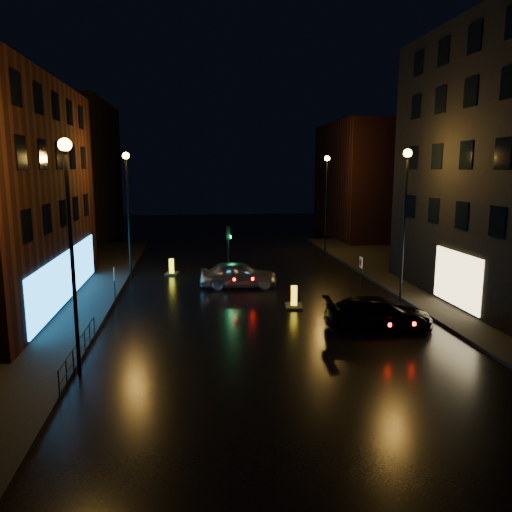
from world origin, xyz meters
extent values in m
plane|color=black|center=(0.00, 0.00, 0.00)|extent=(120.00, 120.00, 0.00)
cube|color=black|center=(-14.00, 8.00, 0.07)|extent=(12.00, 44.00, 0.15)
cube|color=black|center=(14.00, 8.00, 0.07)|extent=(12.00, 44.00, 0.15)
cube|color=black|center=(-16.00, 35.00, 7.00)|extent=(8.00, 16.00, 14.00)
cube|color=black|center=(15.00, 32.00, 6.00)|extent=(8.00, 14.00, 12.00)
cylinder|color=black|center=(-7.80, -2.00, 4.00)|extent=(0.14, 0.14, 8.00)
cylinder|color=black|center=(-7.80, -2.00, 8.00)|extent=(0.20, 0.20, 0.25)
sphere|color=orange|center=(-7.80, -2.00, 8.15)|extent=(0.44, 0.44, 0.44)
cylinder|color=black|center=(-7.80, 14.00, 4.00)|extent=(0.14, 0.14, 8.00)
cylinder|color=black|center=(-7.80, 14.00, 8.00)|extent=(0.20, 0.20, 0.25)
sphere|color=orange|center=(-7.80, 14.00, 8.15)|extent=(0.44, 0.44, 0.44)
cylinder|color=black|center=(7.80, 6.00, 4.00)|extent=(0.14, 0.14, 8.00)
cylinder|color=black|center=(7.80, 6.00, 8.00)|extent=(0.20, 0.20, 0.25)
sphere|color=orange|center=(7.80, 6.00, 8.15)|extent=(0.44, 0.44, 0.44)
cylinder|color=black|center=(7.80, 22.00, 4.00)|extent=(0.14, 0.14, 8.00)
cylinder|color=black|center=(7.80, 22.00, 8.00)|extent=(0.20, 0.20, 0.25)
sphere|color=orange|center=(7.80, 22.00, 8.15)|extent=(0.44, 0.44, 0.44)
cube|color=black|center=(-1.20, 14.00, 0.06)|extent=(1.40, 2.40, 0.12)
cylinder|color=black|center=(-1.20, 14.00, 1.40)|extent=(0.12, 0.12, 2.80)
cube|color=black|center=(-1.20, 14.00, 3.00)|extent=(0.28, 0.22, 0.90)
cylinder|color=#0CFF59|center=(-1.06, 14.00, 2.72)|extent=(0.05, 0.18, 0.18)
cylinder|color=black|center=(-8.00, -1.00, 0.97)|extent=(0.05, 6.00, 0.05)
cylinder|color=black|center=(-8.00, -1.00, 0.50)|extent=(0.04, 6.00, 0.04)
cylinder|color=black|center=(-8.00, -4.00, 0.50)|extent=(0.04, 0.04, 1.00)
cylinder|color=black|center=(-8.00, -1.00, 0.50)|extent=(0.04, 0.04, 1.00)
cylinder|color=black|center=(-8.00, 2.00, 0.50)|extent=(0.04, 0.04, 1.00)
imported|color=#B5B8BD|center=(-0.82, 10.58, 0.82)|extent=(4.90, 2.19, 1.63)
imported|color=black|center=(4.86, 1.72, 0.72)|extent=(5.16, 2.50, 1.45)
cube|color=black|center=(1.70, 5.71, 0.06)|extent=(1.07, 1.45, 0.11)
cube|color=yellow|center=(1.70, 5.71, 0.61)|extent=(0.34, 0.24, 1.11)
cube|color=black|center=(1.70, 5.71, 0.61)|extent=(0.33, 0.07, 0.67)
cube|color=black|center=(-5.13, 14.96, 0.05)|extent=(1.03, 1.38, 0.11)
cube|color=#FFF019|center=(-5.13, 14.96, 0.58)|extent=(0.32, 0.23, 1.06)
cube|color=black|center=(-5.13, 14.96, 0.58)|extent=(0.32, 0.07, 0.63)
cylinder|color=black|center=(-7.90, 7.48, 0.99)|extent=(0.05, 0.05, 1.98)
cube|color=silver|center=(-7.90, 7.48, 1.71)|extent=(0.10, 0.50, 0.68)
cylinder|color=#B20C0C|center=(-7.87, 7.48, 1.71)|extent=(0.06, 0.40, 0.40)
cylinder|color=black|center=(6.50, 8.98, 0.99)|extent=(0.05, 0.05, 1.98)
cube|color=white|center=(6.50, 8.98, 1.71)|extent=(0.05, 0.50, 0.68)
cylinder|color=#B20C0C|center=(6.47, 8.98, 1.71)|extent=(0.02, 0.40, 0.40)
camera|label=1|loc=(-3.63, -19.72, 7.41)|focal=35.00mm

